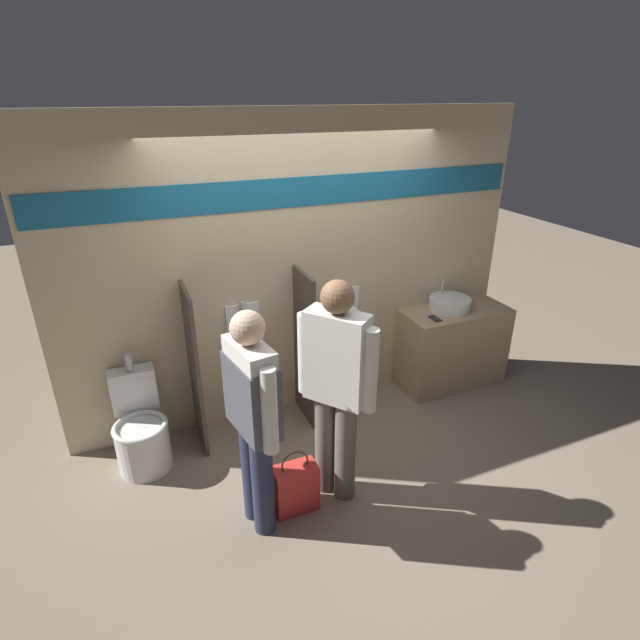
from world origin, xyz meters
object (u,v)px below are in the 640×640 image
(cell_phone, at_px, (435,318))
(urinal_near_counter, at_px, (248,348))
(toilet, at_px, (141,432))
(person_with_lanyard, at_px, (336,385))
(sink_basin, at_px, (450,303))
(person_in_vest, at_px, (253,410))
(shopping_bag, at_px, (296,487))
(urinal_far, at_px, (349,329))

(cell_phone, height_order, urinal_near_counter, urinal_near_counter)
(toilet, xyz_separation_m, person_with_lanyard, (1.31, -0.91, 0.65))
(sink_basin, relative_size, person_in_vest, 0.25)
(cell_phone, relative_size, person_with_lanyard, 0.08)
(sink_basin, xyz_separation_m, cell_phone, (-0.27, -0.15, -0.05))
(cell_phone, bearing_deg, urinal_near_counter, 172.79)
(sink_basin, relative_size, person_with_lanyard, 0.24)
(sink_basin, distance_m, person_with_lanyard, 2.00)
(person_in_vest, relative_size, shopping_bag, 3.19)
(sink_basin, bearing_deg, person_in_vest, -154.82)
(toilet, distance_m, shopping_bag, 1.37)
(urinal_far, bearing_deg, shopping_bag, -130.17)
(sink_basin, xyz_separation_m, shopping_bag, (-2.05, -1.08, -0.69))
(urinal_far, height_order, person_with_lanyard, person_with_lanyard)
(sink_basin, distance_m, person_in_vest, 2.58)
(urinal_near_counter, xyz_separation_m, shopping_bag, (-0.00, -1.16, -0.57))
(shopping_bag, bearing_deg, urinal_far, 49.83)
(cell_phone, bearing_deg, sink_basin, 29.07)
(urinal_far, distance_m, person_with_lanyard, 1.29)
(urinal_near_counter, bearing_deg, person_with_lanyard, -73.17)
(person_in_vest, relative_size, person_with_lanyard, 0.95)
(cell_phone, height_order, urinal_far, urinal_far)
(urinal_near_counter, xyz_separation_m, urinal_far, (0.97, 0.00, 0.00))
(cell_phone, relative_size, person_in_vest, 0.09)
(cell_phone, height_order, shopping_bag, cell_phone)
(person_with_lanyard, bearing_deg, sink_basin, -96.72)
(urinal_near_counter, xyz_separation_m, person_with_lanyard, (0.33, -1.10, 0.18))
(person_in_vest, height_order, shopping_bag, person_in_vest)
(person_in_vest, distance_m, shopping_bag, 0.81)
(urinal_near_counter, distance_m, person_with_lanyard, 1.17)
(sink_basin, distance_m, cell_phone, 0.32)
(person_in_vest, height_order, person_with_lanyard, person_with_lanyard)
(cell_phone, bearing_deg, person_with_lanyard, -148.65)
(urinal_far, distance_m, person_in_vest, 1.72)
(sink_basin, height_order, urinal_far, urinal_far)
(urinal_near_counter, height_order, shopping_bag, urinal_near_counter)
(cell_phone, relative_size, shopping_bag, 0.27)
(sink_basin, bearing_deg, toilet, -177.71)
(cell_phone, height_order, toilet, toilet)
(sink_basin, bearing_deg, cell_phone, -150.93)
(toilet, bearing_deg, urinal_far, 5.68)
(sink_basin, height_order, urinal_near_counter, urinal_near_counter)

